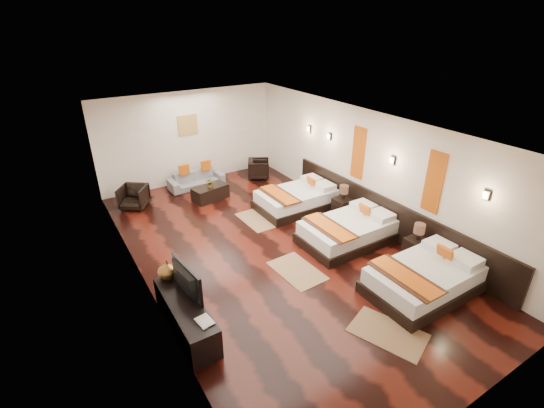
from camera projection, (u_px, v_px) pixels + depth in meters
floor at (271, 249)px, 8.76m from camera, size 5.50×9.50×0.01m
ceiling at (271, 127)px, 7.53m from camera, size 5.50×9.50×0.01m
back_wall at (189, 138)px, 11.77m from camera, size 5.50×0.01×2.80m
left_wall at (139, 226)px, 6.84m from camera, size 0.01×9.50×2.80m
right_wall at (366, 168)px, 9.46m from camera, size 0.01×9.50×2.80m
headboard_panel at (385, 216)px, 9.24m from camera, size 0.08×6.60×0.90m
bed_near at (425, 278)px, 7.32m from camera, size 2.17×1.36×0.83m
bed_mid at (348, 230)px, 8.94m from camera, size 2.15×1.35×0.82m
bed_far at (297, 199)px, 10.51m from camera, size 2.11×1.32×0.80m
nightstand_a at (416, 247)px, 8.29m from camera, size 0.43×0.43×0.85m
nightstand_b at (343, 205)px, 10.09m from camera, size 0.43×0.43×0.86m
jute_mat_near at (388, 333)px, 6.43m from camera, size 1.14×1.39×0.01m
jute_mat_mid at (297, 271)px, 8.00m from camera, size 0.80×1.23×0.01m
jute_mat_far at (258, 219)px, 10.00m from camera, size 0.78×1.22×0.01m
tv_console at (186, 316)px, 6.42m from camera, size 0.50×1.80×0.55m
tv at (181, 282)px, 6.34m from camera, size 0.23×0.98×0.56m
book at (198, 325)px, 5.83m from camera, size 0.25×0.31×0.03m
figurine at (167, 269)px, 6.82m from camera, size 0.42×0.42×0.36m
sofa at (196, 179)px, 11.82m from camera, size 1.68×0.67×0.49m
armchair_left at (134, 197)px, 10.50m from camera, size 0.96×0.96×0.63m
armchair_right at (259, 169)px, 12.45m from camera, size 0.91×0.91×0.61m
coffee_table at (210, 193)px, 11.04m from camera, size 1.08×0.69×0.40m
table_plant at (210, 183)px, 10.83m from camera, size 0.28×0.26×0.28m
orange_panel_a at (434, 182)px, 7.87m from camera, size 0.04×0.40×1.30m
orange_panel_b at (358, 153)px, 9.54m from camera, size 0.04×0.40×1.30m
sconce_near at (486, 195)px, 6.95m from camera, size 0.07×0.12×0.18m
sconce_mid at (393, 160)px, 8.63m from camera, size 0.07×0.12×0.18m
sconce_far at (329, 136)px, 10.30m from camera, size 0.07×0.12×0.18m
sconce_lounge at (309, 129)px, 10.99m from camera, size 0.07×0.12×0.18m
gold_artwork at (188, 125)px, 11.58m from camera, size 0.60×0.04×0.60m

